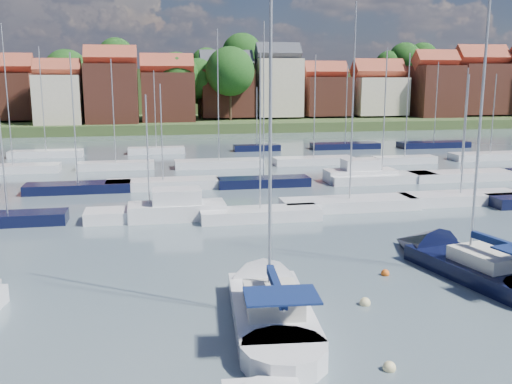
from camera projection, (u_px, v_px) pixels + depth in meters
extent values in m
plane|color=#4C5C67|center=(216.00, 173.00, 62.08)|extent=(260.00, 260.00, 0.00)
cube|color=silver|center=(271.00, 315.00, 24.33)|extent=(3.90, 7.99, 1.20)
cone|color=silver|center=(259.00, 277.00, 29.04)|extent=(3.55, 4.03, 3.22)
cylinder|color=silver|center=(284.00, 359.00, 20.56)|extent=(3.50, 3.50, 1.20)
cube|color=beige|center=(273.00, 299.00, 23.61)|extent=(2.54, 3.41, 0.70)
cylinder|color=#B2B2B7|center=(270.00, 133.00, 23.31)|extent=(0.14, 0.14, 14.32)
cylinder|color=#B2B2B7|center=(276.00, 289.00, 22.40)|extent=(0.49, 4.29, 0.10)
cube|color=#0F1D4B|center=(276.00, 286.00, 22.37)|extent=(0.67, 4.09, 0.35)
cube|color=#0F1D4B|center=(281.00, 295.00, 20.98)|extent=(2.90, 2.17, 0.08)
cube|color=black|center=(476.00, 272.00, 29.75)|extent=(4.87, 8.30, 1.20)
cone|color=black|center=(416.00, 247.00, 34.11)|extent=(3.99, 4.40, 3.24)
cube|color=beige|center=(486.00, 258.00, 29.07)|extent=(2.93, 3.66, 0.70)
cylinder|color=#B2B2B7|center=(481.00, 118.00, 28.65)|extent=(0.14, 0.14, 14.73)
cylinder|color=#B2B2B7|center=(504.00, 247.00, 27.93)|extent=(1.05, 4.24, 0.10)
cube|color=#0F1D4B|center=(504.00, 244.00, 27.90)|extent=(1.19, 4.07, 0.35)
sphere|color=#D85914|center=(263.00, 343.00, 22.35)|extent=(0.44, 0.44, 0.44)
sphere|color=beige|center=(389.00, 370.00, 20.29)|extent=(0.47, 0.47, 0.47)
sphere|color=#D85914|center=(385.00, 275.00, 30.00)|extent=(0.44, 0.44, 0.44)
sphere|color=beige|center=(365.00, 305.00, 26.10)|extent=(0.50, 0.50, 0.50)
cube|color=black|center=(8.00, 220.00, 40.13)|extent=(8.01, 2.24, 1.00)
cylinder|color=#B2B2B7|center=(1.00, 141.00, 39.02)|extent=(0.12, 0.12, 10.16)
cube|color=silver|center=(150.00, 215.00, 41.62)|extent=(9.22, 2.58, 1.00)
cylinder|color=#B2B2B7|center=(148.00, 152.00, 40.71)|extent=(0.12, 0.12, 8.18)
cube|color=silver|center=(260.00, 215.00, 41.54)|extent=(8.78, 2.46, 1.00)
cylinder|color=#B2B2B7|center=(260.00, 132.00, 40.34)|extent=(0.12, 0.12, 11.06)
cube|color=silver|center=(349.00, 205.00, 44.92)|extent=(10.79, 3.02, 1.00)
cylinder|color=#B2B2B7|center=(353.00, 103.00, 43.35)|extent=(0.12, 0.12, 14.87)
cube|color=silver|center=(460.00, 199.00, 47.07)|extent=(10.13, 2.84, 1.00)
cylinder|color=#B2B2B7|center=(465.00, 135.00, 46.02)|extent=(0.12, 0.12, 9.59)
cube|color=silver|center=(177.00, 212.00, 41.76)|extent=(7.00, 2.60, 1.40)
cube|color=silver|center=(177.00, 198.00, 41.54)|extent=(3.50, 2.20, 1.30)
cube|color=black|center=(78.00, 188.00, 51.47)|extent=(9.30, 2.60, 1.00)
cylinder|color=#B2B2B7|center=(74.00, 119.00, 50.23)|extent=(0.12, 0.12, 11.48)
cube|color=silver|center=(163.00, 185.00, 53.23)|extent=(10.40, 2.91, 1.00)
cylinder|color=#B2B2B7|center=(162.00, 132.00, 52.26)|extent=(0.12, 0.12, 8.77)
cube|color=black|center=(263.00, 183.00, 54.27)|extent=(8.80, 2.46, 1.00)
cylinder|color=#B2B2B7|center=(264.00, 101.00, 52.74)|extent=(0.12, 0.12, 14.33)
cube|color=silver|center=(382.00, 179.00, 56.35)|extent=(10.73, 3.00, 1.00)
cylinder|color=#B2B2B7|center=(385.00, 112.00, 55.04)|extent=(0.12, 0.12, 12.14)
cube|color=silver|center=(461.00, 176.00, 57.72)|extent=(10.48, 2.93, 1.00)
cylinder|color=#B2B2B7|center=(465.00, 120.00, 56.60)|extent=(0.12, 0.12, 10.28)
cube|color=silver|center=(360.00, 176.00, 56.77)|extent=(7.00, 2.60, 1.40)
cube|color=silver|center=(360.00, 166.00, 56.55)|extent=(3.50, 2.20, 1.30)
cube|color=silver|center=(13.00, 169.00, 62.06)|extent=(9.71, 2.72, 1.00)
cylinder|color=#B2B2B7|center=(7.00, 96.00, 60.48)|extent=(0.12, 0.12, 14.88)
cube|color=silver|center=(116.00, 166.00, 64.36)|extent=(8.49, 2.38, 1.00)
cylinder|color=#B2B2B7|center=(113.00, 111.00, 63.13)|extent=(0.12, 0.12, 11.31)
cube|color=silver|center=(219.00, 164.00, 65.80)|extent=(10.16, 2.85, 1.00)
cylinder|color=#B2B2B7|center=(218.00, 96.00, 64.25)|extent=(0.12, 0.12, 14.59)
cube|color=silver|center=(313.00, 161.00, 68.01)|extent=(9.53, 2.67, 1.00)
cylinder|color=#B2B2B7|center=(315.00, 107.00, 66.73)|extent=(0.12, 0.12, 11.91)
cube|color=silver|center=(404.00, 160.00, 68.70)|extent=(7.62, 2.13, 1.00)
cylinder|color=#B2B2B7|center=(407.00, 105.00, 67.39)|extent=(0.12, 0.12, 12.13)
cube|color=silver|center=(490.00, 157.00, 71.97)|extent=(10.17, 2.85, 1.00)
cylinder|color=#B2B2B7|center=(493.00, 114.00, 70.90)|extent=(0.12, 0.12, 9.73)
cube|color=silver|center=(46.00, 154.00, 74.22)|extent=(9.24, 2.59, 1.00)
cylinder|color=#B2B2B7|center=(42.00, 99.00, 72.81)|extent=(0.12, 0.12, 13.17)
cube|color=silver|center=(156.00, 151.00, 77.55)|extent=(7.57, 2.12, 1.00)
cylinder|color=#B2B2B7|center=(155.00, 109.00, 76.43)|extent=(0.12, 0.12, 10.24)
cube|color=black|center=(257.00, 148.00, 80.29)|extent=(6.58, 1.84, 1.00)
cylinder|color=#B2B2B7|center=(257.00, 116.00, 79.39)|extent=(0.12, 0.12, 8.01)
cube|color=black|center=(345.00, 146.00, 82.63)|extent=(9.92, 2.78, 1.00)
cylinder|color=#B2B2B7|center=(346.00, 105.00, 81.45)|extent=(0.12, 0.12, 10.92)
cube|color=black|center=(434.00, 145.00, 84.09)|extent=(10.55, 2.95, 1.00)
cylinder|color=#B2B2B7|center=(436.00, 102.00, 82.85)|extent=(0.12, 0.12, 11.51)
cube|color=#3D4A25|center=(177.00, 119.00, 136.14)|extent=(200.00, 70.00, 3.00)
cube|color=#3D4A25|center=(172.00, 96.00, 159.27)|extent=(200.00, 60.00, 14.00)
cube|color=brown|center=(7.00, 96.00, 110.20)|extent=(10.37, 9.97, 8.73)
cube|color=brown|center=(4.00, 66.00, 109.08)|extent=(10.57, 5.13, 5.13)
cube|color=beige|center=(59.00, 100.00, 103.85)|extent=(8.09, 8.80, 8.96)
cube|color=brown|center=(57.00, 69.00, 102.76)|extent=(8.25, 4.00, 4.00)
cube|color=brown|center=(112.00, 94.00, 106.28)|extent=(9.36, 10.17, 10.97)
cube|color=brown|center=(110.00, 58.00, 104.96)|extent=(9.54, 4.63, 4.63)
cube|color=brown|center=(168.00, 97.00, 109.98)|extent=(9.90, 8.56, 9.42)
cube|color=brown|center=(167.00, 66.00, 108.81)|extent=(10.10, 4.90, 4.90)
cube|color=brown|center=(226.00, 93.00, 116.91)|extent=(10.59, 8.93, 9.49)
cube|color=#383A42|center=(226.00, 63.00, 115.71)|extent=(10.80, 5.24, 5.24)
cube|color=beige|center=(278.00, 88.00, 117.83)|extent=(9.01, 8.61, 11.65)
cube|color=#383A42|center=(278.00, 53.00, 116.46)|extent=(9.19, 4.46, 4.46)
cube|color=brown|center=(324.00, 96.00, 121.28)|extent=(9.10, 9.34, 8.00)
cube|color=brown|center=(325.00, 72.00, 120.27)|extent=(9.28, 4.50, 4.50)
cube|color=beige|center=(377.00, 96.00, 123.07)|extent=(10.86, 9.59, 7.88)
cube|color=brown|center=(378.00, 71.00, 122.03)|extent=(11.07, 5.37, 5.37)
cube|color=brown|center=(434.00, 92.00, 122.49)|extent=(9.18, 9.96, 10.97)
cube|color=brown|center=(436.00, 60.00, 121.18)|extent=(9.36, 4.54, 4.54)
cube|color=brown|center=(479.00, 89.00, 125.74)|extent=(11.39, 9.67, 10.76)
cube|color=brown|center=(481.00, 58.00, 124.40)|extent=(11.62, 5.64, 5.64)
cylinder|color=#382619|center=(403.00, 84.00, 143.55)|extent=(0.50, 0.50, 4.47)
sphere|color=#20551A|center=(405.00, 59.00, 142.34)|extent=(8.18, 8.18, 8.18)
cylinder|color=#382619|center=(200.00, 109.00, 115.80)|extent=(0.50, 0.50, 4.46)
sphere|color=#20551A|center=(199.00, 79.00, 114.59)|extent=(8.15, 8.15, 8.15)
cylinder|color=#382619|center=(242.00, 84.00, 134.11)|extent=(0.50, 0.50, 5.15)
sphere|color=#20551A|center=(242.00, 53.00, 132.72)|extent=(9.41, 9.41, 9.41)
cylinder|color=#382619|center=(117.00, 84.00, 131.32)|extent=(0.50, 0.50, 4.56)
sphere|color=#20551A|center=(116.00, 56.00, 130.09)|extent=(8.34, 8.34, 8.34)
cylinder|color=#382619|center=(69.00, 106.00, 119.77)|extent=(0.50, 0.50, 5.15)
sphere|color=#20551A|center=(66.00, 72.00, 118.38)|extent=(9.42, 9.42, 9.42)
cylinder|color=#382619|center=(242.00, 108.00, 126.21)|extent=(0.50, 0.50, 3.77)
sphere|color=#20551A|center=(242.00, 84.00, 125.20)|extent=(6.89, 6.89, 6.89)
cylinder|color=#382619|center=(230.00, 108.00, 111.95)|extent=(0.50, 0.50, 5.21)
sphere|color=#20551A|center=(230.00, 71.00, 110.54)|extent=(9.53, 9.53, 9.53)
cylinder|color=#382619|center=(449.00, 108.00, 132.21)|extent=(0.50, 0.50, 2.97)
sphere|color=#20551A|center=(450.00, 91.00, 131.41)|extent=(5.44, 5.44, 5.44)
cylinder|color=#382619|center=(177.00, 109.00, 112.81)|extent=(0.50, 0.50, 4.84)
sphere|color=#20551A|center=(176.00, 75.00, 111.51)|extent=(8.85, 8.85, 8.85)
cylinder|color=#382619|center=(388.00, 85.00, 143.06)|extent=(0.50, 0.50, 3.72)
sphere|color=#20551A|center=(389.00, 65.00, 142.06)|extent=(6.80, 6.80, 6.80)
cylinder|color=#382619|center=(434.00, 108.00, 123.43)|extent=(0.50, 0.50, 4.05)
sphere|color=#20551A|center=(435.00, 82.00, 122.34)|extent=(7.40, 7.40, 7.40)
cylinder|color=#382619|center=(207.00, 87.00, 132.32)|extent=(0.50, 0.50, 3.93)
sphere|color=#20551A|center=(206.00, 63.00, 131.26)|extent=(7.19, 7.19, 7.19)
cylinder|color=#382619|center=(322.00, 108.00, 124.96)|extent=(0.50, 0.50, 3.82)
sphere|color=#20551A|center=(322.00, 84.00, 123.93)|extent=(6.99, 6.99, 6.99)
cylinder|color=#382619|center=(92.00, 113.00, 109.34)|extent=(0.50, 0.50, 3.48)
sphere|color=#20551A|center=(91.00, 88.00, 108.40)|extent=(6.37, 6.37, 6.37)
cylinder|color=#382619|center=(429.00, 108.00, 132.54)|extent=(0.50, 0.50, 2.99)
sphere|color=#20551A|center=(430.00, 90.00, 131.73)|extent=(5.46, 5.46, 5.46)
cylinder|color=#382619|center=(199.00, 111.00, 118.94)|extent=(0.50, 0.50, 3.25)
sphere|color=#20551A|center=(199.00, 90.00, 118.06)|extent=(5.94, 5.94, 5.94)
cylinder|color=#382619|center=(167.00, 112.00, 119.37)|extent=(0.50, 0.50, 2.98)
sphere|color=#20551A|center=(166.00, 92.00, 118.56)|extent=(5.46, 5.46, 5.46)
cylinder|color=#382619|center=(421.00, 80.00, 150.84)|extent=(0.50, 0.50, 4.29)
sphere|color=#20551A|center=(422.00, 58.00, 149.68)|extent=(7.84, 7.84, 7.84)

